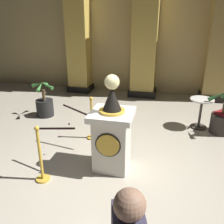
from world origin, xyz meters
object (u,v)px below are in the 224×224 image
object	(u,v)px
pedestal_clock	(112,134)
potted_palm_right	(222,120)
stanchion_far	(41,162)
potted_palm_left	(45,105)
cafe_table	(201,109)
stanchion_near	(92,124)

from	to	relation	value
pedestal_clock	potted_palm_right	bearing A→B (deg)	41.83
stanchion_far	potted_palm_left	world-z (taller)	stanchion_far
pedestal_clock	stanchion_far	bearing A→B (deg)	-148.91
potted_palm_left	cafe_table	bearing A→B (deg)	2.49
pedestal_clock	stanchion_far	distance (m)	1.29
pedestal_clock	stanchion_far	xyz separation A→B (m)	(-1.06, -0.64, -0.33)
stanchion_far	potted_palm_left	bearing A→B (deg)	116.43
stanchion_far	cafe_table	world-z (taller)	stanchion_far
pedestal_clock	stanchion_near	size ratio (longest dim) A/B	1.76
stanchion_near	cafe_table	world-z (taller)	stanchion_near
pedestal_clock	potted_palm_left	xyz separation A→B (m)	(-2.36, 1.97, -0.38)
potted_palm_left	potted_palm_right	distance (m)	4.57
stanchion_near	cafe_table	xyz separation A→B (m)	(2.42, 1.15, 0.13)
potted_palm_right	cafe_table	distance (m)	0.54
cafe_table	stanchion_far	bearing A→B (deg)	-134.97
stanchion_far	pedestal_clock	bearing A→B (deg)	31.09
potted_palm_right	cafe_table	size ratio (longest dim) A/B	1.41
stanchion_near	stanchion_far	world-z (taller)	stanchion_far
stanchion_near	potted_palm_left	world-z (taller)	potted_palm_left
potted_palm_left	stanchion_far	bearing A→B (deg)	-63.57
cafe_table	potted_palm_right	bearing A→B (deg)	-20.45
potted_palm_right	cafe_table	bearing A→B (deg)	159.55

